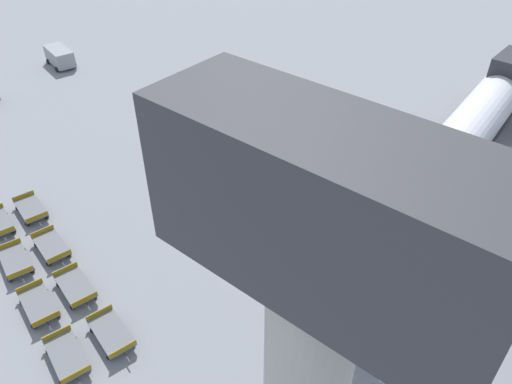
{
  "coord_description": "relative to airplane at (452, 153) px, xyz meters",
  "views": [
    {
      "loc": [
        23.34,
        -33.56,
        23.52
      ],
      "look_at": [
        6.21,
        -12.73,
        2.69
      ],
      "focal_mm": 35.0,
      "sensor_mm": 36.0,
      "label": 1
    }
  ],
  "objects": [
    {
      "name": "baggage_dolly_row_near_col_b",
      "position": [
        -17.67,
        -26.21,
        -2.34
      ],
      "size": [
        3.91,
        2.37,
        0.92
      ],
      "color": "slate",
      "rests_on": "ground_plane"
    },
    {
      "name": "baggage_dolly_row_mid_a_col_c",
      "position": [
        -12.82,
        -25.04,
        -2.34
      ],
      "size": [
        3.92,
        2.22,
        0.92
      ],
      "color": "slate",
      "rests_on": "ground_plane"
    },
    {
      "name": "ground_plane",
      "position": [
        -14.73,
        -0.28,
        -2.82
      ],
      "size": [
        500.0,
        500.0,
        0.0
      ],
      "primitive_type": "plane",
      "color": "gray"
    },
    {
      "name": "baggage_dolly_row_near_col_d",
      "position": [
        -9.04,
        -28.17,
        -2.34
      ],
      "size": [
        3.92,
        2.33,
        0.92
      ],
      "color": "slate",
      "rests_on": "ground_plane"
    },
    {
      "name": "baggage_dolly_row_mid_a_col_d",
      "position": [
        -8.39,
        -25.76,
        -2.34
      ],
      "size": [
        3.92,
        2.23,
        0.92
      ],
      "color": "slate",
      "rests_on": "ground_plane"
    },
    {
      "name": "stand_guidance_stripe",
      "position": [
        0.47,
        -8.68,
        -2.82
      ],
      "size": [
        1.59,
        27.64,
        0.01
      ],
      "color": "white",
      "rests_on": "ground_plane"
    },
    {
      "name": "baggage_dolly_row_mid_a_col_a",
      "position": [
        -21.67,
        -22.72,
        -2.34
      ],
      "size": [
        3.92,
        2.23,
        0.92
      ],
      "color": "slate",
      "rests_on": "ground_plane"
    },
    {
      "name": "baggage_dolly_row_mid_a_col_b",
      "position": [
        -17.08,
        -23.96,
        -2.34
      ],
      "size": [
        3.92,
        2.18,
        0.92
      ],
      "color": "slate",
      "rests_on": "ground_plane"
    },
    {
      "name": "service_van",
      "position": [
        -43.15,
        -6.1,
        -1.74
      ],
      "size": [
        4.6,
        3.06,
        1.98
      ],
      "color": "gray",
      "rests_on": "ground_plane"
    },
    {
      "name": "baggage_dolly_row_near_col_c",
      "position": [
        -13.31,
        -27.22,
        -2.34
      ],
      "size": [
        3.92,
        2.27,
        0.92
      ],
      "color": "slate",
      "rests_on": "ground_plane"
    },
    {
      "name": "airplane",
      "position": [
        0.0,
        0.0,
        0.0
      ],
      "size": [
        32.58,
        41.16,
        11.89
      ],
      "color": "white",
      "rests_on": "ground_plane"
    }
  ]
}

